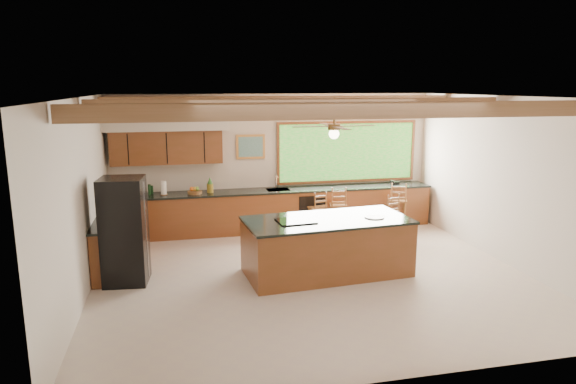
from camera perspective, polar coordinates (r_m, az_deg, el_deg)
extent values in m
plane|color=#C1B0A0|center=(8.86, 2.72, -9.27)|extent=(7.20, 7.20, 0.00)
cube|color=beige|center=(11.56, -1.47, 3.42)|extent=(7.20, 0.04, 3.00)
cube|color=beige|center=(5.48, 11.94, -6.38)|extent=(7.20, 0.04, 3.00)
cube|color=beige|center=(8.26, -22.02, -0.84)|extent=(0.04, 6.50, 3.00)
cube|color=beige|center=(10.01, 23.12, 1.15)|extent=(0.04, 6.50, 3.00)
cube|color=#94694A|center=(8.27, 2.93, 10.51)|extent=(7.20, 6.50, 0.04)
cube|color=#8A6345|center=(6.75, 6.59, 8.97)|extent=(7.10, 0.15, 0.22)
cube|color=#8A6345|center=(8.76, 2.03, 9.67)|extent=(7.10, 0.15, 0.22)
cube|color=#8A6345|center=(10.51, -0.49, 10.03)|extent=(7.10, 0.15, 0.22)
cube|color=brown|center=(11.10, -13.31, 4.84)|extent=(2.30, 0.35, 0.70)
cube|color=beige|center=(10.98, -13.46, 7.91)|extent=(2.60, 0.50, 0.48)
cylinder|color=#FFEABF|center=(11.03, -17.07, 6.53)|extent=(0.10, 0.10, 0.01)
cylinder|color=#FFEABF|center=(11.01, -9.74, 6.87)|extent=(0.10, 0.10, 0.01)
cube|color=#73C546|center=(11.95, 6.60, 4.44)|extent=(3.20, 0.04, 1.30)
cube|color=#C4803C|center=(11.39, -4.18, 5.04)|extent=(0.64, 0.03, 0.54)
cube|color=#457C62|center=(11.37, -4.16, 5.03)|extent=(0.54, 0.01, 0.44)
cube|color=brown|center=(11.44, -1.11, -2.09)|extent=(7.00, 0.65, 0.88)
cube|color=black|center=(11.33, -1.12, 0.17)|extent=(7.04, 0.69, 0.04)
cube|color=brown|center=(9.77, -18.33, -5.13)|extent=(0.65, 2.35, 0.88)
cube|color=black|center=(9.65, -18.51, -2.52)|extent=(0.69, 2.39, 0.04)
cube|color=black|center=(11.29, 2.71, -2.39)|extent=(0.60, 0.02, 0.78)
cube|color=silver|center=(11.33, -1.12, 0.20)|extent=(0.50, 0.38, 0.03)
cylinder|color=silver|center=(11.49, -1.33, 1.20)|extent=(0.03, 0.03, 0.30)
cylinder|color=silver|center=(11.37, -1.23, 1.75)|extent=(0.03, 0.20, 0.03)
cylinder|color=white|center=(11.07, -13.66, 0.44)|extent=(0.12, 0.12, 0.30)
cylinder|color=#163819|center=(11.17, -15.14, 0.27)|extent=(0.06, 0.06, 0.22)
cylinder|color=#163819|center=(11.24, -14.87, 0.25)|extent=(0.05, 0.05, 0.18)
cube|color=black|center=(12.21, 11.76, 1.08)|extent=(0.21, 0.18, 0.09)
cube|color=brown|center=(8.84, 4.32, -6.16)|extent=(2.83, 1.48, 0.93)
cube|color=black|center=(8.71, 4.37, -3.13)|extent=(2.87, 1.53, 0.04)
cube|color=black|center=(8.51, 0.88, -3.22)|extent=(0.65, 0.53, 0.02)
cylinder|color=white|center=(8.89, 9.58, -2.76)|extent=(0.34, 0.34, 0.02)
cube|color=black|center=(8.72, -17.72, -4.14)|extent=(0.74, 0.73, 1.75)
cube|color=silver|center=(8.70, -15.49, -4.05)|extent=(0.02, 0.05, 1.60)
cube|color=brown|center=(11.15, 3.27, -1.78)|extent=(0.40, 0.40, 0.04)
cylinder|color=brown|center=(11.06, 2.78, -3.46)|extent=(0.03, 0.03, 0.55)
cylinder|color=brown|center=(11.14, 4.10, -3.37)|extent=(0.03, 0.03, 0.55)
cylinder|color=brown|center=(11.31, 2.42, -3.11)|extent=(0.03, 0.03, 0.55)
cylinder|color=brown|center=(11.38, 3.72, -3.03)|extent=(0.03, 0.03, 0.55)
cube|color=brown|center=(11.27, 5.53, -1.38)|extent=(0.42, 0.42, 0.04)
cylinder|color=brown|center=(11.17, 5.01, -3.20)|extent=(0.04, 0.04, 0.61)
cylinder|color=brown|center=(11.26, 6.44, -3.11)|extent=(0.04, 0.04, 0.61)
cylinder|color=brown|center=(11.44, 4.57, -2.83)|extent=(0.04, 0.04, 0.61)
cylinder|color=brown|center=(11.53, 5.96, -2.74)|extent=(0.04, 0.04, 0.61)
cube|color=brown|center=(10.88, 11.05, -2.14)|extent=(0.44, 0.44, 0.04)
cylinder|color=brown|center=(10.78, 10.60, -3.97)|extent=(0.03, 0.03, 0.58)
cylinder|color=brown|center=(10.89, 11.97, -3.86)|extent=(0.03, 0.03, 0.58)
cylinder|color=brown|center=(11.03, 10.02, -3.58)|extent=(0.03, 0.03, 0.58)
cylinder|color=brown|center=(11.14, 11.37, -3.48)|extent=(0.03, 0.03, 0.58)
cube|color=brown|center=(11.78, 12.12, -0.90)|extent=(0.50, 0.50, 0.04)
cylinder|color=brown|center=(11.66, 11.68, -2.70)|extent=(0.04, 0.04, 0.63)
cylinder|color=brown|center=(11.78, 13.03, -2.61)|extent=(0.04, 0.04, 0.63)
cylinder|color=brown|center=(11.93, 11.08, -2.35)|extent=(0.04, 0.04, 0.63)
cylinder|color=brown|center=(12.05, 12.41, -2.26)|extent=(0.04, 0.04, 0.63)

